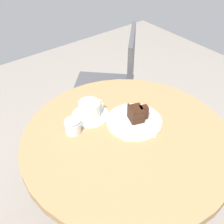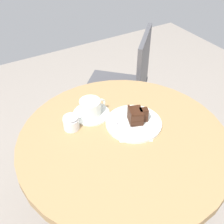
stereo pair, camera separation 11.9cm
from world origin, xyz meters
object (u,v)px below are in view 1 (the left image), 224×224
cake_plate (134,121)px  fork (124,125)px  cake_slice (137,114)px  napkin (135,129)px  sugar_pot (73,125)px  teaspoon (81,112)px  coffee_cup (90,109)px  cafe_chair (115,83)px  saucer (90,115)px

cake_plate → fork: fork is taller
cake_slice → cake_plate: bearing=175.1°
napkin → sugar_pot: 0.26m
teaspoon → sugar_pot: size_ratio=1.22×
teaspoon → sugar_pot: sugar_pot is taller
cake_plate → cake_slice: (0.01, -0.00, 0.04)m
teaspoon → coffee_cup: bearing=-120.8°
napkin → sugar_pot: bearing=145.2°
cafe_chair → sugar_pot: cafe_chair is taller
coffee_cup → cafe_chair: (0.43, 0.37, -0.23)m
fork → teaspoon: bearing=-12.4°
napkin → sugar_pot: (-0.21, 0.15, 0.03)m
cake_plate → cake_slice: bearing=-4.9°
cake_plate → sugar_pot: (-0.24, 0.11, 0.03)m
napkin → sugar_pot: size_ratio=2.63×
coffee_cup → teaspoon: 0.06m
teaspoon → napkin: (0.12, -0.22, -0.01)m
fork → sugar_pot: (-0.18, 0.11, 0.02)m
sugar_pot → saucer: bearing=18.5°
cake_plate → cake_slice: cake_slice is taller
sugar_pot → cafe_chair: bearing=36.7°
cake_plate → cafe_chair: (0.31, 0.51, -0.19)m
fork → napkin: fork is taller
coffee_cup → cafe_chair: cafe_chair is taller
teaspoon → cake_slice: (0.16, -0.19, 0.03)m
saucer → cake_slice: bearing=-47.6°
napkin → sugar_pot: sugar_pot is taller
saucer → fork: size_ratio=1.23×
napkin → cake_slice: bearing=41.4°
teaspoon → napkin: size_ratio=0.46×
coffee_cup → cake_slice: (0.14, -0.15, -0.00)m
cake_slice → sugar_pot: cake_slice is taller
cake_slice → cafe_chair: size_ratio=0.11×
coffee_cup → napkin: bearing=-60.9°
saucer → cafe_chair: (0.43, 0.37, -0.19)m
fork → napkin: size_ratio=0.74×
teaspoon → cafe_chair: size_ratio=0.10×
saucer → napkin: saucer is taller
cafe_chair → sugar_pot: (-0.54, -0.40, 0.22)m
fork → cake_plate: bearing=-132.2°
cake_plate → napkin: 0.04m
saucer → teaspoon: bearing=118.4°
cake_slice → saucer: bearing=132.4°
fork → sugar_pot: sugar_pot is taller
cake_plate → napkin: cake_plate is taller
napkin → saucer: bearing=118.3°
cake_slice → teaspoon: bearing=129.8°
fork → cafe_chair: 0.66m
cake_slice → cafe_chair: (0.30, 0.52, -0.23)m
saucer → cafe_chair: size_ratio=0.19×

